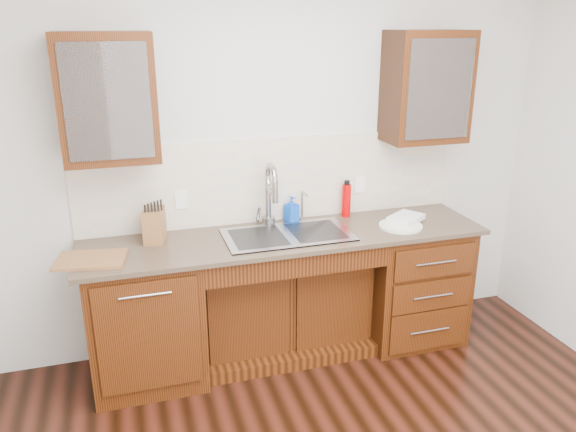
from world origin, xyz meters
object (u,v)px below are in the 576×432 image
object	(u,v)px
soap_bottle	(292,209)
plate	(401,226)
water_bottle	(346,200)
knife_block	(154,225)
cutting_board	(91,260)

from	to	relation	value
soap_bottle	plate	world-z (taller)	soap_bottle
soap_bottle	water_bottle	world-z (taller)	water_bottle
plate	knife_block	size ratio (longest dim) A/B	1.40
soap_bottle	water_bottle	bearing A→B (deg)	-22.94
plate	knife_block	bearing A→B (deg)	172.01
soap_bottle	knife_block	world-z (taller)	knife_block
water_bottle	plate	size ratio (longest dim) A/B	0.80
soap_bottle	plate	xyz separation A→B (m)	(0.68, -0.34, -0.08)
cutting_board	knife_block	bearing A→B (deg)	29.42
knife_block	cutting_board	size ratio (longest dim) A/B	0.54
water_bottle	knife_block	xyz separation A→B (m)	(-1.37, -0.10, -0.01)
water_bottle	knife_block	bearing A→B (deg)	-175.97
plate	knife_block	distance (m)	1.66
water_bottle	cutting_board	size ratio (longest dim) A/B	0.60
water_bottle	knife_block	size ratio (longest dim) A/B	1.11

